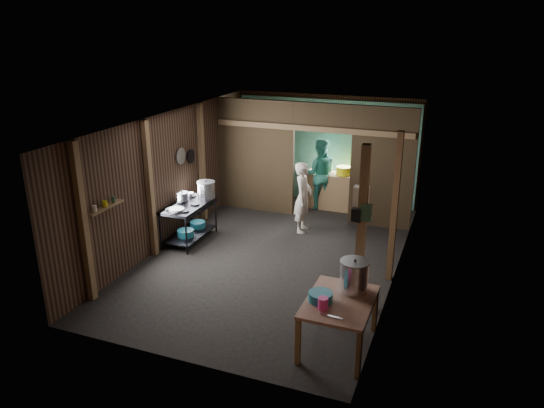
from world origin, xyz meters
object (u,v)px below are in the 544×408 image
at_px(yellow_tub, 343,171).
at_px(gas_range, 189,222).
at_px(prep_table, 339,323).
at_px(pink_bucket, 323,303).
at_px(stock_pot, 354,277).
at_px(stove_pot_large, 206,190).
at_px(cook, 303,197).

bearing_deg(yellow_tub, gas_range, -129.94).
xyz_separation_m(prep_table, yellow_tub, (-1.26, 5.39, 0.59)).
relative_size(gas_range, pink_bucket, 8.35).
relative_size(stock_pot, yellow_tub, 1.37).
bearing_deg(gas_range, yellow_tub, 50.06).
distance_m(stove_pot_large, pink_bucket, 4.67).
distance_m(pink_bucket, yellow_tub, 5.79).
xyz_separation_m(prep_table, pink_bucket, (-0.15, -0.29, 0.44)).
relative_size(prep_table, stove_pot_large, 3.27).
bearing_deg(stock_pot, pink_bucket, -113.69).
height_order(prep_table, stock_pot, stock_pot).
bearing_deg(stove_pot_large, pink_bucket, -43.51).
xyz_separation_m(stock_pot, cook, (-1.83, 3.44, -0.18)).
height_order(gas_range, stock_pot, stock_pot).
bearing_deg(prep_table, gas_range, 146.45).
bearing_deg(gas_range, stock_pot, -29.28).
bearing_deg(gas_range, stove_pot_large, 69.99).
bearing_deg(yellow_tub, prep_table, -76.89).
bearing_deg(yellow_tub, stove_pot_large, -132.82).
xyz_separation_m(stove_pot_large, stock_pot, (3.65, -2.61, -0.02)).
xyz_separation_m(gas_range, prep_table, (3.71, -2.46, -0.04)).
relative_size(prep_table, stock_pot, 2.55).
bearing_deg(pink_bucket, prep_table, 61.98).
bearing_deg(gas_range, prep_table, -33.55).
bearing_deg(pink_bucket, yellow_tub, 100.98).
height_order(prep_table, pink_bucket, pink_bucket).
bearing_deg(prep_table, stove_pot_large, 140.42).
bearing_deg(cook, pink_bucket, -162.75).
bearing_deg(stock_pot, stove_pot_large, 144.45).
relative_size(stock_pot, pink_bucket, 2.96).
bearing_deg(gas_range, cook, 33.09).
relative_size(pink_bucket, yellow_tub, 0.46).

